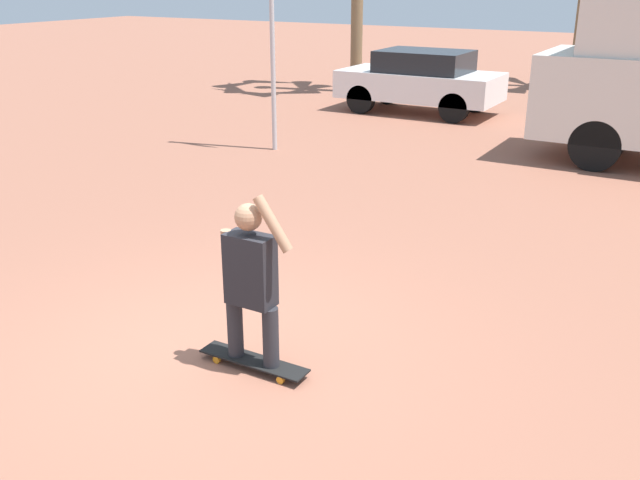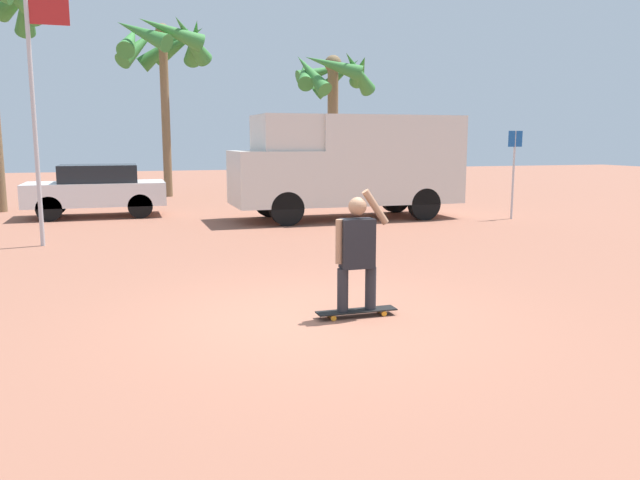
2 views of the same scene
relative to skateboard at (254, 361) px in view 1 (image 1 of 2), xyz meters
The scene contains 4 objects.
ground_plane 0.48m from the skateboard, behind, with size 80.00×80.00×0.00m, color #935B47.
skateboard is the anchor object (origin of this frame).
person_skateboarder 0.82m from the skateboard, behind, with size 0.70×0.23×1.53m.
parked_car_white 12.64m from the skateboard, 106.01° to the left, with size 3.88×1.81×1.51m.
Camera 1 is at (3.71, -4.52, 3.26)m, focal length 40.00 mm.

